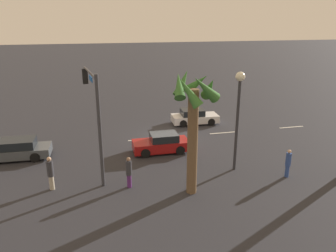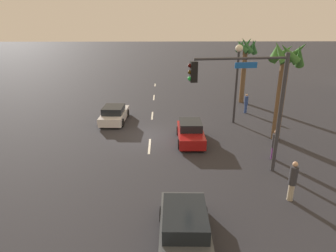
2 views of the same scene
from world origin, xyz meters
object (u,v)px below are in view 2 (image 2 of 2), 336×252
Objects in this scene: pedestrian_0 at (246,103)px; palm_tree_0 at (285,71)px; car_1 at (185,231)px; palm_tree_1 at (246,54)px; streetlamp at (237,69)px; car_0 at (190,132)px; pedestrian_2 at (274,144)px; car_2 at (114,114)px; pedestrian_1 at (293,180)px; traffic_signal at (252,95)px.

palm_tree_0 is (6.11, 0.46, 3.80)m from pedestrian_0.
car_1 is 0.73× the size of palm_tree_1.
palm_tree_1 is at bearing 159.64° from streetlamp.
car_0 is 2.18× the size of pedestrian_2.
palm_tree_1 reaches higher than car_0.
streetlamp is (0.50, 9.69, 3.68)m from car_2.
pedestrian_1 reaches higher than pedestrian_0.
car_0 is 9.91m from car_1.
pedestrian_2 is at bearing -5.81° from pedestrian_0.
streetlamp is (-8.32, 1.39, 0.01)m from traffic_signal.
palm_tree_1 is at bearing 179.10° from palm_tree_0.
car_1 is 2.74× the size of pedestrian_0.
palm_tree_0 is (3.50, 2.16, 0.42)m from streetlamp.
traffic_signal is at bearing -53.03° from pedestrian_2.
car_0 is 6.32m from traffic_signal.
pedestrian_0 is at bearing 146.83° from streetlamp.
car_0 is 8.52m from pedestrian_0.
pedestrian_2 is 5.13m from palm_tree_0.
pedestrian_2 reaches higher than pedestrian_0.
palm_tree_1 reaches higher than car_2.
car_2 is 2.32× the size of pedestrian_2.
pedestrian_1 is 0.30× the size of palm_tree_1.
palm_tree_0 is at bearing -0.90° from palm_tree_1.
car_2 is at bearing -64.44° from palm_tree_1.
palm_tree_1 is at bearing 159.72° from car_1.
car_0 is 6.56m from streetlamp.
streetlamp reaches higher than car_1.
car_1 is at bearing -39.82° from pedestrian_2.
pedestrian_2 is (9.31, -0.95, 0.04)m from pedestrian_0.
traffic_signal is at bearing -151.42° from pedestrian_1.
palm_tree_0 is at bearing 4.28° from pedestrian_0.
palm_tree_0 reaches higher than pedestrian_1.
car_0 is at bearing 53.37° from car_2.
pedestrian_1 reaches higher than pedestrian_2.
streetlamp is 6.68m from palm_tree_1.
pedestrian_2 is (2.88, 4.64, 0.34)m from car_0.
pedestrian_0 is (-16.27, 6.74, 0.30)m from car_1.
pedestrian_2 is (-6.95, 5.80, 0.34)m from car_1.
pedestrian_2 is at bearing 169.80° from pedestrian_1.
car_0 is at bearing -151.23° from pedestrian_1.
palm_tree_0 is at bearing 31.77° from streetlamp.
car_2 is 0.66× the size of traffic_signal.
traffic_signal reaches higher than pedestrian_0.
palm_tree_1 is at bearing 173.14° from pedestrian_2.
streetlamp is 3.53× the size of pedestrian_0.
palm_tree_0 is (4.00, 11.85, 4.11)m from car_2.
palm_tree_0 reaches higher than pedestrian_0.
car_2 is 11.59m from pedestrian_0.
car_0 is at bearing -40.99° from pedestrian_0.
car_0 is at bearing 173.29° from car_1.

